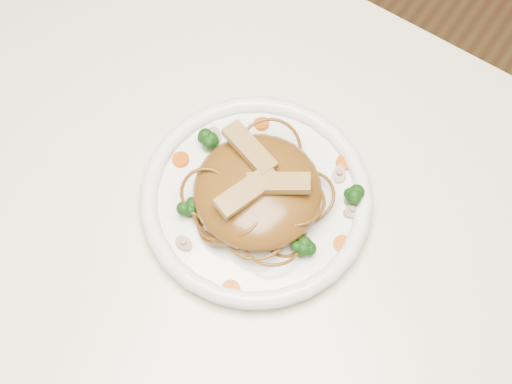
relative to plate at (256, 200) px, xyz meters
The scene contains 20 objects.
ground 0.76m from the plate, 76.54° to the right, with size 4.00×4.00×0.00m, color #54361D.
table 0.13m from the plate, 76.54° to the right, with size 1.20×0.80×0.75m.
plate is the anchor object (origin of this frame).
noodle_mound 0.03m from the plate, 31.00° to the right, with size 0.14×0.14×0.05m, color brown.
chicken_a 0.07m from the plate, 13.13° to the left, with size 0.07×0.02×0.01m, color #9E804A.
chicken_b 0.07m from the plate, 137.14° to the left, with size 0.07×0.02×0.01m, color #9E804A.
chicken_c 0.07m from the plate, 81.28° to the right, with size 0.07×0.02×0.01m, color #9E804A.
broccoli_0 0.11m from the plate, 31.77° to the left, with size 0.02×0.02×0.03m, color #0E3A0C, non-canonical shape.
broccoli_1 0.09m from the plate, 165.75° to the left, with size 0.03×0.03×0.03m, color #0E3A0C, non-canonical shape.
broccoli_2 0.08m from the plate, 130.80° to the right, with size 0.03×0.03×0.03m, color #0E3A0C, non-canonical shape.
broccoli_3 0.08m from the plate, 18.88° to the right, with size 0.03×0.03×0.03m, color #0E3A0C, non-canonical shape.
carrot_0 0.11m from the plate, 57.82° to the left, with size 0.02×0.02×0.01m, color #DB5808.
carrot_1 0.10m from the plate, behind, with size 0.02×0.02×0.01m, color #DB5808.
carrot_2 0.11m from the plate, ahead, with size 0.02×0.02×0.01m, color #DB5808.
carrot_3 0.10m from the plate, 120.78° to the left, with size 0.02×0.02×0.01m, color #DB5808.
carrot_4 0.11m from the plate, 69.02° to the right, with size 0.02×0.02×0.01m, color #DB5808.
mushroom_0 0.10m from the plate, 109.43° to the right, with size 0.02×0.02×0.01m, color tan.
mushroom_1 0.11m from the plate, 25.31° to the left, with size 0.02×0.02×0.01m, color tan.
mushroom_2 0.09m from the plate, 158.19° to the left, with size 0.03×0.03×0.01m, color tan.
mushroom_3 0.10m from the plate, 50.79° to the left, with size 0.02×0.02×0.01m, color tan.
Camera 1 is at (0.17, -0.20, 1.47)m, focal length 48.56 mm.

